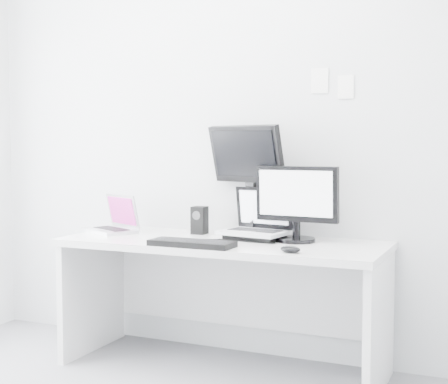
{
  "coord_description": "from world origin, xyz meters",
  "views": [
    {
      "loc": [
        1.46,
        -2.03,
        1.25
      ],
      "look_at": [
        0.02,
        1.23,
        1.0
      ],
      "focal_mm": 52.36,
      "sensor_mm": 36.0,
      "label": 1
    }
  ],
  "objects": [
    {
      "name": "wall_note_1",
      "position": [
        0.6,
        1.59,
        1.58
      ],
      "size": [
        0.09,
        0.0,
        0.13
      ],
      "primitive_type": "cube",
      "color": "white",
      "rests_on": "back_wall"
    },
    {
      "name": "back_wall",
      "position": [
        0.0,
        1.6,
        1.35
      ],
      "size": [
        3.6,
        0.0,
        3.6
      ],
      "primitive_type": "plane",
      "rotation": [
        1.57,
        0.0,
        0.0
      ],
      "color": "silver",
      "rests_on": "ground"
    },
    {
      "name": "dell_laptop",
      "position": [
        0.15,
        1.35,
        0.88
      ],
      "size": [
        0.4,
        0.33,
        0.3
      ],
      "primitive_type": "cube",
      "rotation": [
        0.0,
        0.0,
        -0.16
      ],
      "color": "silver",
      "rests_on": "desk"
    },
    {
      "name": "keyboard",
      "position": [
        -0.05,
        0.98,
        0.75
      ],
      "size": [
        0.45,
        0.16,
        0.03
      ],
      "primitive_type": "cube",
      "rotation": [
        0.0,
        0.0,
        -0.01
      ],
      "color": "black",
      "rests_on": "desk"
    },
    {
      "name": "samsung_monitor",
      "position": [
        0.39,
        1.36,
        0.94
      ],
      "size": [
        0.48,
        0.25,
        0.43
      ],
      "primitive_type": "cube",
      "rotation": [
        0.0,
        0.0,
        -0.07
      ],
      "color": "black",
      "rests_on": "desk"
    },
    {
      "name": "mouse",
      "position": [
        0.48,
        0.99,
        0.75
      ],
      "size": [
        0.11,
        0.08,
        0.03
      ],
      "primitive_type": "ellipsoid",
      "rotation": [
        0.0,
        0.0,
        -0.17
      ],
      "color": "black",
      "rests_on": "desk"
    },
    {
      "name": "macbook",
      "position": [
        -0.76,
        1.28,
        0.85
      ],
      "size": [
        0.39,
        0.36,
        0.24
      ],
      "primitive_type": "cube",
      "rotation": [
        0.0,
        0.0,
        -0.46
      ],
      "color": "silver",
      "rests_on": "desk"
    },
    {
      "name": "desk",
      "position": [
        0.0,
        1.25,
        0.36
      ],
      "size": [
        1.8,
        0.7,
        0.73
      ],
      "primitive_type": "cube",
      "color": "silver",
      "rests_on": "ground"
    },
    {
      "name": "wall_note_0",
      "position": [
        0.45,
        1.59,
        1.62
      ],
      "size": [
        0.1,
        0.0,
        0.14
      ],
      "primitive_type": "cube",
      "color": "white",
      "rests_on": "back_wall"
    },
    {
      "name": "speaker",
      "position": [
        -0.23,
        1.43,
        0.81
      ],
      "size": [
        0.11,
        0.11,
        0.16
      ],
      "primitive_type": "cube",
      "rotation": [
        0.0,
        0.0,
        0.35
      ],
      "color": "black",
      "rests_on": "desk"
    },
    {
      "name": "rear_monitor",
      "position": [
        0.07,
        1.47,
        1.06
      ],
      "size": [
        0.51,
        0.3,
        0.66
      ],
      "primitive_type": "cube",
      "rotation": [
        0.0,
        0.0,
        -0.29
      ],
      "color": "black",
      "rests_on": "desk"
    }
  ]
}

